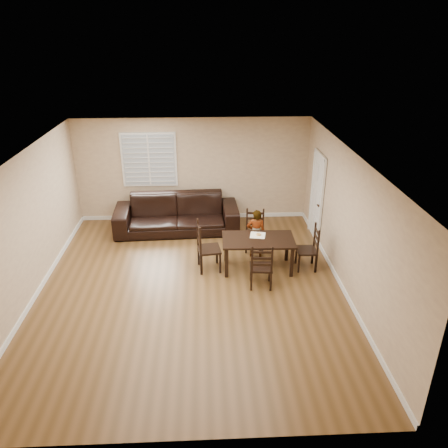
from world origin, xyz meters
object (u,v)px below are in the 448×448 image
(chair_far, at_px, (261,269))
(dining_table, at_px, (258,243))
(child, at_px, (256,233))
(chair_left, at_px, (203,249))
(sofa, at_px, (177,214))
(chair_near, at_px, (255,231))
(donut, at_px, (259,234))
(chair_right, at_px, (312,249))

(chair_far, bearing_deg, dining_table, -87.74)
(chair_far, height_order, child, child)
(chair_far, bearing_deg, chair_left, -31.40)
(chair_left, distance_m, sofa, 2.09)
(chair_near, relative_size, chair_left, 0.88)
(chair_near, height_order, chair_far, chair_far)
(chair_left, bearing_deg, sofa, 10.76)
(donut, distance_m, sofa, 2.61)
(chair_far, relative_size, sofa, 0.32)
(dining_table, height_order, sofa, sofa)
(chair_far, distance_m, chair_right, 1.41)
(chair_near, height_order, chair_right, chair_right)
(sofa, bearing_deg, child, -40.97)
(dining_table, relative_size, chair_near, 1.59)
(chair_near, xyz_separation_m, sofa, (-1.86, 1.04, 0.01))
(chair_left, xyz_separation_m, chair_right, (2.32, -0.05, -0.05))
(dining_table, height_order, donut, donut)
(chair_near, relative_size, chair_far, 0.99)
(chair_right, relative_size, donut, 8.95)
(child, height_order, donut, child)
(chair_near, bearing_deg, chair_far, -85.38)
(dining_table, relative_size, chair_right, 1.55)
(sofa, bearing_deg, donut, -47.37)
(chair_far, relative_size, child, 0.86)
(chair_left, relative_size, chair_right, 1.11)
(chair_far, bearing_deg, chair_near, -87.87)
(dining_table, relative_size, sofa, 0.50)
(chair_near, height_order, chair_left, chair_left)
(dining_table, xyz_separation_m, child, (0.02, 0.54, -0.05))
(dining_table, distance_m, chair_right, 1.16)
(chair_near, bearing_deg, sofa, 157.54)
(chair_far, distance_m, donut, 1.01)
(chair_left, bearing_deg, donut, -90.00)
(chair_near, bearing_deg, chair_right, -35.02)
(chair_left, distance_m, donut, 1.22)
(dining_table, height_order, chair_right, chair_right)
(chair_far, xyz_separation_m, child, (0.05, 1.35, 0.12))
(dining_table, distance_m, chair_far, 0.82)
(chair_far, xyz_separation_m, donut, (0.05, 0.97, 0.29))
(chair_near, xyz_separation_m, chair_left, (-1.20, -0.95, 0.06))
(chair_far, xyz_separation_m, chair_left, (-1.13, 0.82, 0.05))
(chair_far, xyz_separation_m, chair_right, (1.18, 0.77, 0.00))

